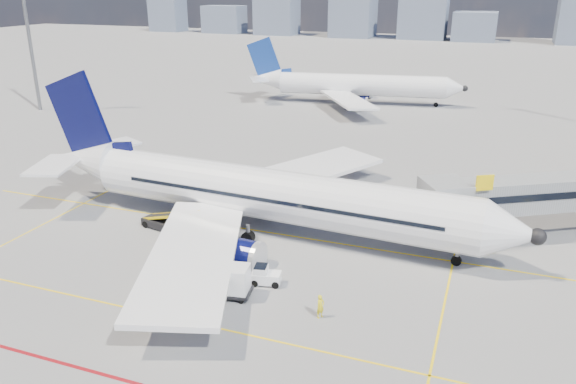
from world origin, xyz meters
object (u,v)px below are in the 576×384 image
Objects in this scene: second_aircraft at (352,85)px; cargo_dolly at (221,279)px; belt_loader at (165,223)px; ramp_worker at (320,306)px; baggage_tug at (265,275)px; main_aircraft at (255,193)px.

cargo_dolly is at bearing -91.90° from second_aircraft.
belt_loader is 3.81× the size of ramp_worker.
ramp_worker is at bearing -86.01° from second_aircraft.
ramp_worker is at bearing -13.17° from belt_loader.
cargo_dolly is at bearing -143.30° from baggage_tug.
main_aircraft reaches higher than second_aircraft.
second_aircraft is 17.10× the size of baggage_tug.
second_aircraft is at bearing 102.07° from belt_loader.
main_aircraft is 7.42× the size of belt_loader.
second_aircraft reaches higher than baggage_tug.
main_aircraft is at bearing 92.18° from cargo_dolly.
belt_loader is at bearing 95.04° from ramp_worker.
baggage_tug is 0.37× the size of belt_loader.
main_aircraft is 10.38× the size of cargo_dolly.
belt_loader is 18.25m from ramp_worker.
cargo_dolly reaches higher than ramp_worker.
second_aircraft is at bearing 87.15° from cargo_dolly.
baggage_tug is (4.41, -8.49, -2.55)m from main_aircraft.
second_aircraft is 57.57m from belt_loader.
baggage_tug is 5.54m from ramp_worker.
main_aircraft is 1.17× the size of second_aircraft.
cargo_dolly is at bearing -26.97° from belt_loader.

